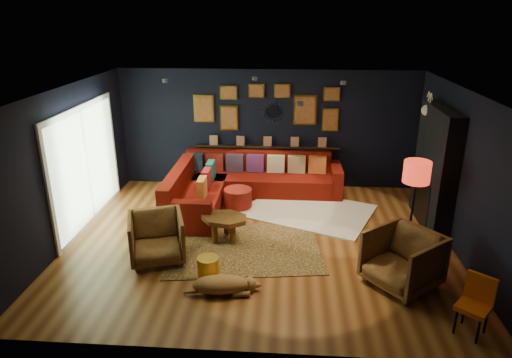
# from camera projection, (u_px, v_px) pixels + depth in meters

# --- Properties ---
(floor) EXTENTS (6.50, 6.50, 0.00)m
(floor) POSITION_uv_depth(u_px,v_px,m) (259.00, 241.00, 7.92)
(floor) COLOR #9A602C
(floor) RESTS_ON ground
(room_walls) EXTENTS (6.50, 6.50, 6.50)m
(room_walls) POSITION_uv_depth(u_px,v_px,m) (260.00, 153.00, 7.37)
(room_walls) COLOR black
(room_walls) RESTS_ON ground
(sectional) EXTENTS (3.41, 2.69, 0.86)m
(sectional) POSITION_uv_depth(u_px,v_px,m) (236.00, 185.00, 9.54)
(sectional) COLOR maroon
(sectional) RESTS_ON ground
(ledge) EXTENTS (3.20, 0.12, 0.04)m
(ledge) POSITION_uv_depth(u_px,v_px,m) (267.00, 147.00, 10.11)
(ledge) COLOR black
(ledge) RESTS_ON room_walls
(gallery_wall) EXTENTS (3.15, 0.04, 1.02)m
(gallery_wall) POSITION_uv_depth(u_px,v_px,m) (267.00, 107.00, 9.84)
(gallery_wall) COLOR gold
(gallery_wall) RESTS_ON room_walls
(sunburst_mirror) EXTENTS (0.47, 0.16, 0.47)m
(sunburst_mirror) POSITION_uv_depth(u_px,v_px,m) (272.00, 112.00, 9.87)
(sunburst_mirror) COLOR silver
(sunburst_mirror) RESTS_ON room_walls
(fireplace) EXTENTS (0.31, 1.60, 2.20)m
(fireplace) POSITION_uv_depth(u_px,v_px,m) (434.00, 173.00, 8.20)
(fireplace) COLOR black
(fireplace) RESTS_ON ground
(deer_head) EXTENTS (0.50, 0.28, 0.45)m
(deer_head) POSITION_uv_depth(u_px,v_px,m) (436.00, 110.00, 8.31)
(deer_head) COLOR white
(deer_head) RESTS_ON fireplace
(sliding_door) EXTENTS (0.06, 2.80, 2.20)m
(sliding_door) POSITION_uv_depth(u_px,v_px,m) (86.00, 166.00, 8.32)
(sliding_door) COLOR white
(sliding_door) RESTS_ON ground
(ceiling_spots) EXTENTS (3.30, 2.50, 0.06)m
(ceiling_spots) POSITION_uv_depth(u_px,v_px,m) (263.00, 85.00, 7.78)
(ceiling_spots) COLOR black
(ceiling_spots) RESTS_ON room_walls
(shag_rug) EXTENTS (2.84, 2.49, 0.03)m
(shag_rug) POSITION_uv_depth(u_px,v_px,m) (308.00, 211.00, 9.07)
(shag_rug) COLOR white
(shag_rug) RESTS_ON ground
(leopard_rug) EXTENTS (2.76, 2.14, 0.01)m
(leopard_rug) POSITION_uv_depth(u_px,v_px,m) (244.00, 248.00, 7.66)
(leopard_rug) COLOR tan
(leopard_rug) RESTS_ON ground
(coffee_table) EXTENTS (0.94, 0.78, 0.41)m
(coffee_table) POSITION_uv_depth(u_px,v_px,m) (225.00, 221.00, 7.83)
(coffee_table) COLOR brown
(coffee_table) RESTS_ON shag_rug
(pouf) EXTENTS (0.56, 0.56, 0.37)m
(pouf) POSITION_uv_depth(u_px,v_px,m) (238.00, 198.00, 9.19)
(pouf) COLOR maroon
(pouf) RESTS_ON shag_rug
(armchair_left) EXTENTS (1.03, 1.00, 0.85)m
(armchair_left) POSITION_uv_depth(u_px,v_px,m) (156.00, 236.00, 7.19)
(armchair_left) COLOR #C07F3D
(armchair_left) RESTS_ON ground
(armchair_right) EXTENTS (1.21, 1.22, 0.92)m
(armchair_right) POSITION_uv_depth(u_px,v_px,m) (403.00, 257.00, 6.50)
(armchair_right) COLOR #C07F3D
(armchair_right) RESTS_ON ground
(gold_stool) EXTENTS (0.32, 0.32, 0.40)m
(gold_stool) POSITION_uv_depth(u_px,v_px,m) (209.00, 270.00, 6.66)
(gold_stool) COLOR gold
(gold_stool) RESTS_ON ground
(orange_chair) EXTENTS (0.50, 0.50, 0.76)m
(orange_chair) POSITION_uv_depth(u_px,v_px,m) (476.00, 300.00, 5.55)
(orange_chair) COLOR black
(orange_chair) RESTS_ON ground
(floor_lamp) EXTENTS (0.43, 0.43, 1.54)m
(floor_lamp) POSITION_uv_depth(u_px,v_px,m) (416.00, 176.00, 7.23)
(floor_lamp) COLOR black
(floor_lamp) RESTS_ON ground
(dog) EXTENTS (1.15, 0.66, 0.35)m
(dog) POSITION_uv_depth(u_px,v_px,m) (221.00, 281.00, 6.40)
(dog) COLOR #9F6C43
(dog) RESTS_ON leopard_rug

